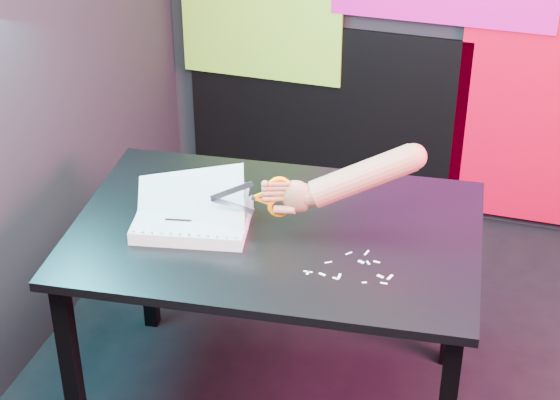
% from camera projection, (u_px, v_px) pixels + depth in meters
% --- Properties ---
extents(room, '(3.01, 3.01, 2.71)m').
position_uv_depth(room, '(467.00, 73.00, 2.49)').
color(room, black).
rests_on(room, ground).
extents(backdrop, '(2.88, 0.05, 2.08)m').
position_uv_depth(backdrop, '(516.00, 29.00, 3.88)').
color(backdrop, '#BB001F').
rests_on(backdrop, ground).
extents(work_table, '(1.35, 0.97, 0.75)m').
position_uv_depth(work_table, '(276.00, 250.00, 2.98)').
color(work_table, black).
rests_on(work_table, ground).
extents(printout_stack, '(0.41, 0.32, 0.19)m').
position_uv_depth(printout_stack, '(192.00, 220.00, 2.94)').
color(printout_stack, white).
rests_on(printout_stack, work_table).
extents(scissors, '(0.24, 0.09, 0.14)m').
position_uv_depth(scissors, '(274.00, 197.00, 2.86)').
color(scissors, '#ABB4C5').
rests_on(scissors, printout_stack).
extents(hand_forearm, '(0.46, 0.21, 0.22)m').
position_uv_depth(hand_forearm, '(352.00, 179.00, 2.84)').
color(hand_forearm, '#9F5445').
rests_on(hand_forearm, work_table).
extents(paper_clippings, '(0.26, 0.18, 0.00)m').
position_uv_depth(paper_clippings, '(354.00, 270.00, 2.74)').
color(paper_clippings, silver).
rests_on(paper_clippings, work_table).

